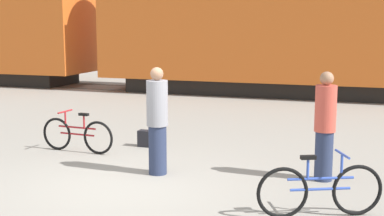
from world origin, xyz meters
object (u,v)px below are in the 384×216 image
bicycle_maroon (77,135)px  backpack (145,138)px  freight_train (266,18)px  bicycle_blue (320,190)px  person_in_red (325,126)px  person_in_grey (157,121)px

bicycle_maroon → backpack: size_ratio=4.79×
backpack → freight_train: bearing=85.1°
freight_train → backpack: 9.35m
bicycle_blue → backpack: bicycle_blue is taller
bicycle_blue → backpack: size_ratio=4.64×
person_in_red → person_in_grey: person_in_grey is taller
freight_train → person_in_grey: 10.92m
bicycle_blue → backpack: (-3.83, 3.02, -0.20)m
person_in_red → freight_train: bearing=-4.8°
bicycle_blue → person_in_red: (-0.11, 1.73, 0.53)m
freight_train → backpack: (-0.77, -8.96, -2.53)m
person_in_red → backpack: (-3.72, 1.29, -0.73)m
bicycle_blue → person_in_grey: 3.11m
bicycle_maroon → backpack: bearing=38.8°
bicycle_blue → person_in_red: 1.81m
freight_train → person_in_grey: size_ratio=21.02×
person_in_grey → bicycle_maroon: bearing=-11.1°
freight_train → person_in_red: 10.82m
bicycle_maroon → person_in_grey: person_in_grey is taller
bicycle_maroon → bicycle_blue: bearing=-23.5°
bicycle_blue → person_in_red: size_ratio=0.88×
person_in_red → bicycle_maroon: bearing=64.2°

